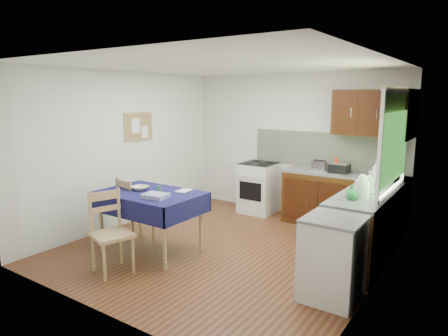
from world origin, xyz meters
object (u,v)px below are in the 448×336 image
Objects in this scene: chair_far at (133,209)px; dish_rack at (368,189)px; chair_near at (110,230)px; toaster at (319,166)px; sandwich_press at (339,167)px; kettle at (362,187)px; dining_table at (150,200)px.

dish_rack is at bearing -145.12° from chair_far.
toaster reaches higher than chair_near.
toaster is at bearing -118.12° from chair_far.
chair_far is at bearing 48.94° from chair_near.
sandwich_press is at bearing -122.71° from chair_far.
kettle is (0.03, -0.39, 0.11)m from dish_rack.
kettle is at bearing -151.98° from chair_far.
chair_far is (-0.43, 0.08, -0.21)m from dining_table.
toaster is at bearing 60.44° from dining_table.
chair_far is 3.26× the size of sandwich_press.
kettle is at bearing -75.60° from toaster.
kettle is at bearing 23.05° from dining_table.
chair_far is at bearing -162.50° from kettle.
sandwich_press is 1.60m from kettle.
dish_rack is (0.71, -1.02, -0.06)m from sandwich_press.
dish_rack is at bearing -67.25° from toaster.
dish_rack reaches higher than sandwich_press.
chair_near is 3.63m from sandwich_press.
chair_far is 3.04m from toaster.
sandwich_press is 0.73× the size of dish_rack.
chair_near is at bearing -84.53° from dining_table.
sandwich_press is at bearing 100.27° from dish_rack.
chair_far is 3.26m from sandwich_press.
kettle reaches higher than dish_rack.
sandwich_press is (1.77, 2.43, 0.26)m from dining_table.
toaster is 1.46m from dish_rack.
chair_near is 2.43× the size of dish_rack.
dining_table is at bearing -101.99° from sandwich_press.
chair_near is 3.40× the size of kettle.
chair_near reaches higher than chair_far.
kettle reaches higher than dining_table.
dining_table is 1.38× the size of chair_near.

